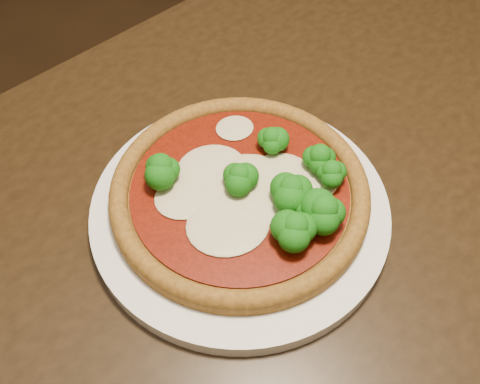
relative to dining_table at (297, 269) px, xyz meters
name	(u,v)px	position (x,y,z in m)	size (l,w,h in m)	color
dining_table	(297,269)	(0.00, 0.00, 0.00)	(1.38, 1.23, 0.75)	black
plate	(240,209)	(-0.06, 0.04, 0.11)	(0.32, 0.32, 0.02)	silver
pizza	(246,190)	(-0.05, 0.04, 0.13)	(0.28, 0.28, 0.06)	brown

